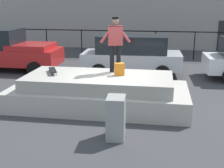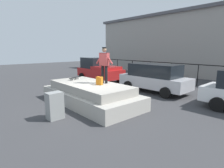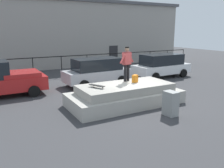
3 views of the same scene
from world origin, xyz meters
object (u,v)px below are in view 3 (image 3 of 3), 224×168
object	(u,v)px
car_white_hatchback_far	(162,65)
car_silver_hatchback_mid	(97,71)
skateboarder	(127,61)
car_red_pickup_near	(2,79)
utility_box	(171,103)
backpack	(135,79)
skateboard	(97,86)

from	to	relation	value
car_white_hatchback_far	car_silver_hatchback_mid	bearing A→B (deg)	179.43
skateboarder	car_red_pickup_near	bearing A→B (deg)	145.25
car_silver_hatchback_mid	utility_box	size ratio (longest dim) A/B	4.22
skateboarder	utility_box	size ratio (longest dim) A/B	1.66
backpack	skateboard	bearing A→B (deg)	-20.61
backpack	utility_box	distance (m)	2.49
backpack	car_silver_hatchback_mid	world-z (taller)	car_silver_hatchback_mid
car_white_hatchback_far	utility_box	size ratio (longest dim) A/B	4.38
backpack	car_red_pickup_near	distance (m)	7.32
skateboarder	skateboard	xyz separation A→B (m)	(-1.97, -0.55, -0.94)
skateboard	car_silver_hatchback_mid	xyz separation A→B (m)	(2.13, 4.50, -0.18)
car_red_pickup_near	car_silver_hatchback_mid	xyz separation A→B (m)	(5.81, 0.03, -0.03)
skateboarder	backpack	xyz separation A→B (m)	(0.21, -0.47, -0.84)
car_silver_hatchback_mid	utility_box	xyz separation A→B (m)	(0.29, -6.79, -0.41)
car_silver_hatchback_mid	car_white_hatchback_far	world-z (taller)	car_silver_hatchback_mid
skateboard	car_red_pickup_near	xyz separation A→B (m)	(-3.67, 4.47, -0.15)
skateboarder	car_red_pickup_near	xyz separation A→B (m)	(-5.64, 3.92, -1.09)
car_white_hatchback_far	skateboarder	bearing A→B (deg)	-145.63
backpack	car_red_pickup_near	bearing A→B (deg)	-59.66
skateboarder	utility_box	distance (m)	3.27
skateboard	utility_box	distance (m)	3.39
backpack	car_white_hatchback_far	xyz separation A→B (m)	(5.47, 4.36, -0.27)
skateboarder	car_red_pickup_near	size ratio (longest dim) A/B	0.41
backpack	car_white_hatchback_far	distance (m)	7.00
car_silver_hatchback_mid	car_red_pickup_near	bearing A→B (deg)	-179.74
backpack	car_white_hatchback_far	size ratio (longest dim) A/B	0.08
skateboarder	utility_box	bearing A→B (deg)	-81.03
car_silver_hatchback_mid	utility_box	world-z (taller)	car_silver_hatchback_mid
car_white_hatchback_far	utility_box	xyz separation A→B (m)	(-5.23, -6.74, -0.41)
car_red_pickup_near	utility_box	bearing A→B (deg)	-48.00
skateboard	utility_box	xyz separation A→B (m)	(2.42, -2.30, -0.59)
skateboarder	utility_box	world-z (taller)	skateboarder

